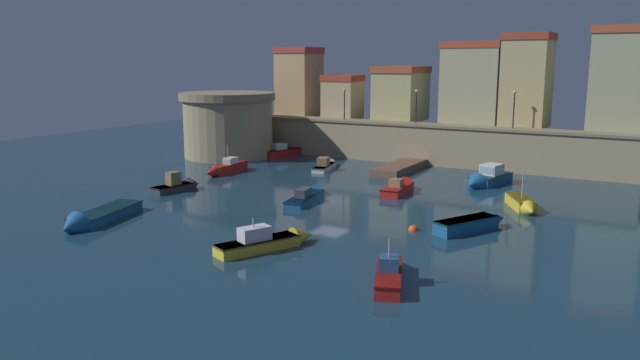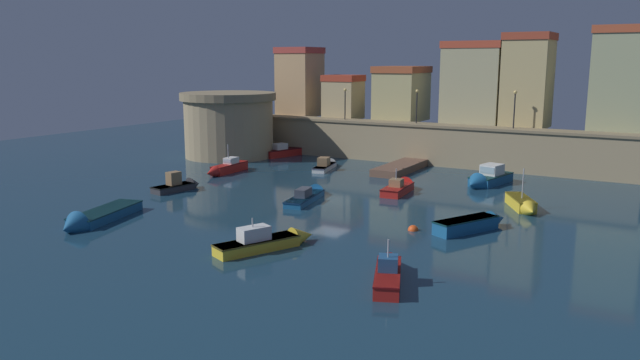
{
  "view_description": "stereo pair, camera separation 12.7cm",
  "coord_description": "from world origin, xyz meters",
  "px_view_note": "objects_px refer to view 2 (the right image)",
  "views": [
    {
      "loc": [
        22.0,
        -39.74,
        10.33
      ],
      "look_at": [
        0.0,
        -1.42,
        1.74
      ],
      "focal_mm": 34.7,
      "sensor_mm": 36.0,
      "label": 1
    },
    {
      "loc": [
        22.11,
        -39.67,
        10.33
      ],
      "look_at": [
        0.0,
        -1.42,
        1.74
      ],
      "focal_mm": 34.7,
      "sensor_mm": 36.0,
      "label": 2
    }
  ],
  "objects_px": {
    "quay_lamp_2": "(515,103)",
    "moored_boat_7": "(180,185)",
    "moored_boat_2": "(94,218)",
    "mooring_buoy_1": "(258,234)",
    "moored_boat_11": "(291,151)",
    "moored_boat_8": "(474,223)",
    "fortress_tower": "(229,124)",
    "moored_boat_1": "(486,179)",
    "moored_boat_5": "(327,165)",
    "moored_boat_9": "(388,271)",
    "moored_boat_3": "(226,168)",
    "moored_boat_10": "(310,195)",
    "quay_lamp_1": "(417,101)",
    "quay_lamp_0": "(345,99)",
    "moored_boat_6": "(401,187)",
    "mooring_buoy_0": "(413,230)",
    "moored_boat_0": "(523,204)",
    "moored_boat_4": "(269,241)"
  },
  "relations": [
    {
      "from": "moored_boat_11",
      "to": "mooring_buoy_1",
      "type": "relative_size",
      "value": 12.28
    },
    {
      "from": "fortress_tower",
      "to": "moored_boat_2",
      "type": "relative_size",
      "value": 1.37
    },
    {
      "from": "moored_boat_8",
      "to": "mooring_buoy_0",
      "type": "relative_size",
      "value": 8.57
    },
    {
      "from": "moored_boat_2",
      "to": "mooring_buoy_1",
      "type": "relative_size",
      "value": 13.05
    },
    {
      "from": "moored_boat_2",
      "to": "moored_boat_3",
      "type": "relative_size",
      "value": 1.28
    },
    {
      "from": "moored_boat_8",
      "to": "moored_boat_11",
      "type": "relative_size",
      "value": 0.79
    },
    {
      "from": "moored_boat_3",
      "to": "moored_boat_4",
      "type": "distance_m",
      "value": 24.03
    },
    {
      "from": "moored_boat_0",
      "to": "moored_boat_4",
      "type": "relative_size",
      "value": 0.77
    },
    {
      "from": "moored_boat_8",
      "to": "moored_boat_6",
      "type": "bearing_deg",
      "value": 72.26
    },
    {
      "from": "moored_boat_1",
      "to": "moored_boat_2",
      "type": "height_order",
      "value": "moored_boat_1"
    },
    {
      "from": "moored_boat_6",
      "to": "moored_boat_8",
      "type": "distance_m",
      "value": 11.81
    },
    {
      "from": "moored_boat_1",
      "to": "moored_boat_3",
      "type": "height_order",
      "value": "moored_boat_3"
    },
    {
      "from": "moored_boat_5",
      "to": "moored_boat_10",
      "type": "relative_size",
      "value": 0.86
    },
    {
      "from": "quay_lamp_0",
      "to": "mooring_buoy_1",
      "type": "distance_m",
      "value": 31.91
    },
    {
      "from": "moored_boat_1",
      "to": "moored_boat_11",
      "type": "relative_size",
      "value": 0.88
    },
    {
      "from": "moored_boat_0",
      "to": "moored_boat_1",
      "type": "xyz_separation_m",
      "value": [
        -4.6,
        7.49,
        0.13
      ]
    },
    {
      "from": "quay_lamp_2",
      "to": "moored_boat_7",
      "type": "xyz_separation_m",
      "value": [
        -21.09,
        -22.34,
        -5.98
      ]
    },
    {
      "from": "quay_lamp_0",
      "to": "moored_boat_7",
      "type": "height_order",
      "value": "quay_lamp_0"
    },
    {
      "from": "moored_boat_8",
      "to": "moored_boat_9",
      "type": "xyz_separation_m",
      "value": [
        -1.03,
        -10.69,
        -0.01
      ]
    },
    {
      "from": "quay_lamp_2",
      "to": "moored_boat_9",
      "type": "relative_size",
      "value": 0.62
    },
    {
      "from": "mooring_buoy_0",
      "to": "moored_boat_2",
      "type": "bearing_deg",
      "value": -154.72
    },
    {
      "from": "moored_boat_10",
      "to": "mooring_buoy_1",
      "type": "xyz_separation_m",
      "value": [
        2.34,
        -9.89,
        -0.31
      ]
    },
    {
      "from": "quay_lamp_1",
      "to": "moored_boat_1",
      "type": "xyz_separation_m",
      "value": [
        9.46,
        -7.9,
        -5.76
      ]
    },
    {
      "from": "moored_boat_1",
      "to": "mooring_buoy_0",
      "type": "height_order",
      "value": "moored_boat_1"
    },
    {
      "from": "moored_boat_11",
      "to": "mooring_buoy_1",
      "type": "bearing_deg",
      "value": -135.33
    },
    {
      "from": "moored_boat_4",
      "to": "quay_lamp_1",
      "type": "bearing_deg",
      "value": 30.72
    },
    {
      "from": "moored_boat_5",
      "to": "moored_boat_6",
      "type": "relative_size",
      "value": 1.07
    },
    {
      "from": "mooring_buoy_1",
      "to": "moored_boat_9",
      "type": "bearing_deg",
      "value": -17.9
    },
    {
      "from": "moored_boat_3",
      "to": "moored_boat_10",
      "type": "height_order",
      "value": "moored_boat_3"
    },
    {
      "from": "moored_boat_4",
      "to": "moored_boat_6",
      "type": "height_order",
      "value": "moored_boat_6"
    },
    {
      "from": "moored_boat_10",
      "to": "mooring_buoy_0",
      "type": "xyz_separation_m",
      "value": [
        10.08,
        -4.34,
        -0.31
      ]
    },
    {
      "from": "moored_boat_1",
      "to": "moored_boat_5",
      "type": "xyz_separation_m",
      "value": [
        -15.63,
        0.42,
        -0.2
      ]
    },
    {
      "from": "moored_boat_6",
      "to": "moored_boat_9",
      "type": "height_order",
      "value": "moored_boat_9"
    },
    {
      "from": "moored_boat_5",
      "to": "moored_boat_9",
      "type": "relative_size",
      "value": 1.02
    },
    {
      "from": "fortress_tower",
      "to": "quay_lamp_2",
      "type": "distance_m",
      "value": 29.51
    },
    {
      "from": "moored_boat_3",
      "to": "mooring_buoy_1",
      "type": "xyz_separation_m",
      "value": [
        14.6,
        -15.26,
        -0.5
      ]
    },
    {
      "from": "moored_boat_8",
      "to": "fortress_tower",
      "type": "bearing_deg",
      "value": 90.26
    },
    {
      "from": "moored_boat_1",
      "to": "moored_boat_9",
      "type": "xyz_separation_m",
      "value": [
        2.1,
        -25.03,
        -0.12
      ]
    },
    {
      "from": "quay_lamp_1",
      "to": "moored_boat_10",
      "type": "height_order",
      "value": "quay_lamp_1"
    },
    {
      "from": "moored_boat_0",
      "to": "quay_lamp_1",
      "type": "bearing_deg",
      "value": -165.89
    },
    {
      "from": "moored_boat_11",
      "to": "moored_boat_10",
      "type": "bearing_deg",
      "value": -128.11
    },
    {
      "from": "moored_boat_9",
      "to": "mooring_buoy_1",
      "type": "height_order",
      "value": "moored_boat_9"
    },
    {
      "from": "moored_boat_5",
      "to": "mooring_buoy_1",
      "type": "height_order",
      "value": "moored_boat_5"
    },
    {
      "from": "quay_lamp_0",
      "to": "moored_boat_10",
      "type": "xyz_separation_m",
      "value": [
        7.45,
        -19.83,
        -5.96
      ]
    },
    {
      "from": "moored_boat_2",
      "to": "moored_boat_4",
      "type": "height_order",
      "value": "moored_boat_4"
    },
    {
      "from": "fortress_tower",
      "to": "quay_lamp_0",
      "type": "bearing_deg",
      "value": 29.58
    },
    {
      "from": "quay_lamp_2",
      "to": "moored_boat_3",
      "type": "distance_m",
      "value": 27.49
    },
    {
      "from": "moored_boat_1",
      "to": "moored_boat_5",
      "type": "height_order",
      "value": "moored_boat_1"
    },
    {
      "from": "moored_boat_7",
      "to": "moored_boat_11",
      "type": "relative_size",
      "value": 0.64
    },
    {
      "from": "moored_boat_5",
      "to": "mooring_buoy_0",
      "type": "relative_size",
      "value": 8.88
    }
  ]
}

